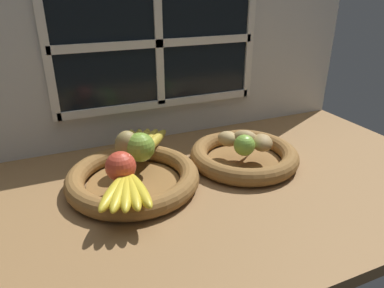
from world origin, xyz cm
name	(u,v)px	position (x,y,z in cm)	size (l,w,h in cm)	color
ground_plane	(195,179)	(0.00, 0.00, -1.50)	(140.00, 90.00, 3.00)	olive
back_wall	(157,53)	(0.00, 29.77, 27.88)	(140.00, 4.60, 55.00)	silver
fruit_bowl_left	(133,178)	(-17.02, 0.62, 2.26)	(33.82, 33.82, 4.88)	brown
fruit_bowl_right	(244,156)	(15.62, 0.62, 2.27)	(31.03, 31.03, 4.88)	brown
apple_red_front	(121,167)	(-20.67, -3.65, 8.50)	(7.24, 7.24, 7.24)	#CC422D
apple_green_back	(140,147)	(-13.72, 4.39, 8.75)	(7.72, 7.72, 7.72)	#7AA338
pear_brown	(127,145)	(-16.65, 6.43, 8.91)	(6.15, 6.39, 8.05)	olive
banana_bunch_front	(127,190)	(-21.20, -10.96, 6.42)	(12.53, 17.32, 3.08)	gold
banana_bunch_back	(144,142)	(-10.56, 12.29, 6.36)	(14.63, 19.80, 2.96)	gold
potato_small	(262,143)	(19.02, -2.78, 7.17)	(6.99, 5.77, 4.56)	#A38451
potato_large	(245,139)	(15.62, 0.62, 7.46)	(7.29, 4.62, 5.15)	#A38451
potato_oblong	(228,139)	(11.80, 3.59, 7.02)	(6.08, 5.06, 4.27)	tan
lime_near	(244,145)	(12.88, -3.50, 7.78)	(5.79, 5.79, 5.79)	#7AAD3D
chili_pepper	(249,142)	(17.27, 1.26, 6.00)	(2.23, 2.23, 12.43)	red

